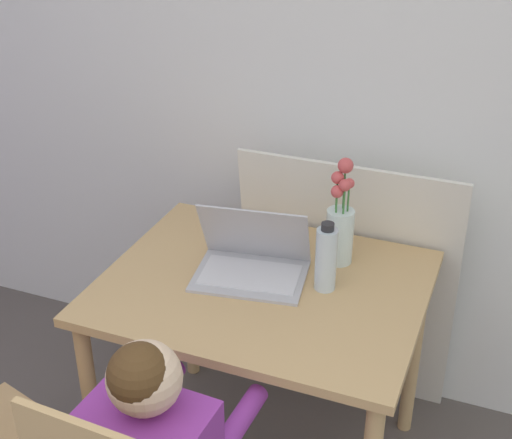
{
  "coord_description": "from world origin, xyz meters",
  "views": [
    {
      "loc": [
        0.51,
        -0.08,
        1.95
      ],
      "look_at": [
        -0.19,
        1.7,
        0.93
      ],
      "focal_mm": 50.0,
      "sensor_mm": 36.0,
      "label": 1
    }
  ],
  "objects": [
    {
      "name": "flower_vase",
      "position": [
        0.03,
        1.85,
        0.88
      ],
      "size": [
        0.09,
        0.09,
        0.35
      ],
      "color": "silver",
      "rests_on": "dining_table"
    },
    {
      "name": "cardboard_panel",
      "position": [
        0.01,
        2.09,
        0.5
      ],
      "size": [
        0.79,
        0.16,
        1.01
      ],
      "color": "silver",
      "rests_on": "ground_plane"
    },
    {
      "name": "laptop",
      "position": [
        -0.2,
        1.68,
        0.8
      ],
      "size": [
        0.38,
        0.3,
        0.23
      ],
      "rotation": [
        0.0,
        0.0,
        0.15
      ],
      "color": "#B2B2B7",
      "rests_on": "dining_table"
    },
    {
      "name": "dining_table",
      "position": [
        -0.15,
        1.64,
        0.65
      ],
      "size": [
        0.98,
        0.79,
        0.75
      ],
      "color": "tan",
      "rests_on": "ground_plane"
    },
    {
      "name": "water_bottle",
      "position": [
        0.04,
        1.68,
        0.85
      ],
      "size": [
        0.06,
        0.06,
        0.22
      ],
      "color": "silver",
      "rests_on": "dining_table"
    },
    {
      "name": "wall_back",
      "position": [
        0.0,
        2.23,
        1.25
      ],
      "size": [
        6.4,
        0.05,
        2.5
      ],
      "color": "white",
      "rests_on": "ground_plane"
    }
  ]
}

